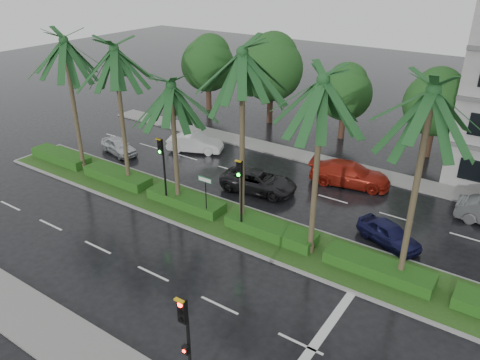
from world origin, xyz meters
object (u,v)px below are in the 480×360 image
Objects in this scene: street_sign at (205,187)px; car_blue at (389,233)px; car_darkgrey at (259,181)px; signal_median_left at (163,162)px; car_red at (350,174)px; car_white at (195,143)px; signal_near at (187,344)px; car_silver at (119,146)px.

car_blue is (9.50, 3.52, -1.50)m from street_sign.
street_sign reaches higher than car_darkgrey.
car_red is (8.00, 9.25, -2.23)m from signal_median_left.
car_red is at bearing -107.13° from car_white.
car_red is at bearing 49.14° from signal_median_left.
signal_median_left reaches higher than car_blue.
signal_near is 23.51m from car_silver.
signal_near is 1.00× the size of signal_median_left.
car_darkgrey is (3.50, 5.04, -2.31)m from signal_median_left.
signal_median_left is 9.27m from car_white.
street_sign is 10.44m from car_red.
car_white is at bearing 99.53° from car_blue.
street_sign is 0.71× the size of car_blue.
car_blue is at bearing -107.34° from car_darkgrey.
car_red reaches higher than car_silver.
car_red is at bearing 96.03° from signal_near.
signal_near is at bearing -54.66° from street_sign.
signal_near reaches higher than car_silver.
car_white is (-14.19, 17.63, -1.80)m from signal_near.
signal_near reaches higher than car_white.
car_white is 0.81× the size of car_red.
car_darkgrey is (0.50, 4.86, -1.44)m from street_sign.
signal_median_left reaches higher than car_red.
signal_median_left is 10.08m from car_silver.
signal_median_left is 3.13m from street_sign.
car_darkgrey is at bearing -133.91° from car_white.
car_white reaches higher than car_silver.
car_silver is at bearing 143.31° from signal_near.
car_white is (-4.19, 7.94, -2.29)m from signal_median_left.
car_silver is 0.84× the size of car_white.
car_darkgrey is (12.29, 0.73, 0.07)m from car_silver.
street_sign is at bearing 139.28° from car_red.
car_darkgrey reaches higher than car_silver.
car_white is at bearing -39.03° from car_silver.
car_silver is at bearing 153.87° from signal_median_left.
car_white is 17.22m from car_blue.
signal_median_left reaches higher than street_sign.
signal_near reaches higher than car_red.
car_darkgrey is at bearing 121.23° from car_red.
car_silver is (-11.79, 4.13, -1.51)m from street_sign.
signal_near is 12.11m from street_sign.
car_red is 7.15m from car_blue.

